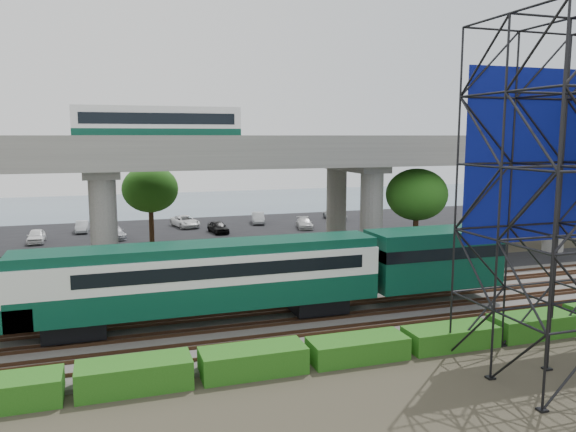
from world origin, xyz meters
name	(u,v)px	position (x,y,z in m)	size (l,w,h in m)	color
ground	(306,331)	(0.00, 0.00, 0.00)	(140.00, 140.00, 0.00)	#474233
ballast_bed	(294,318)	(0.00, 2.00, 0.10)	(90.00, 12.00, 0.20)	slate
service_road	(255,282)	(0.00, 10.50, 0.04)	(90.00, 5.00, 0.08)	black
parking_lot	(201,229)	(0.00, 34.00, 0.04)	(90.00, 18.00, 0.08)	black
harbor_water	(176,206)	(0.00, 56.00, 0.01)	(140.00, 40.00, 0.03)	#3F5368
rail_tracks	(294,315)	(0.00, 2.00, 0.28)	(90.00, 9.52, 0.16)	#472D1E
commuter_train	(243,273)	(-2.92, 2.00, 2.88)	(29.30, 3.06, 4.30)	black
overpass	(231,163)	(-0.43, 16.00, 8.21)	(80.00, 12.00, 12.40)	#9E9B93
hedge_strip	(358,347)	(1.01, -4.30, 0.56)	(34.60, 1.80, 1.20)	#1E5814
trees	(176,198)	(-4.67, 16.17, 5.57)	(40.94, 16.94, 7.69)	#382314
parked_cars	(203,224)	(0.17, 33.66, 0.70)	(35.05, 9.72, 1.29)	white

